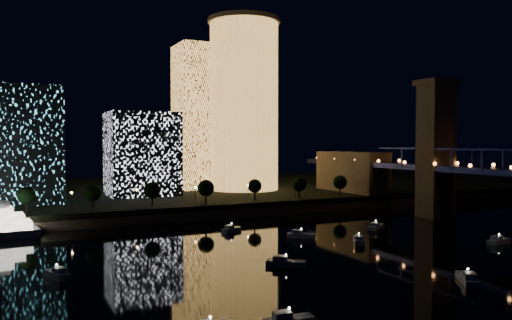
{
  "coord_description": "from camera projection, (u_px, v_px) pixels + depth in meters",
  "views": [
    {
      "loc": [
        -74.01,
        -84.25,
        27.22
      ],
      "look_at": [
        -5.65,
        55.0,
        21.8
      ],
      "focal_mm": 35.0,
      "sensor_mm": 36.0,
      "label": 1
    }
  ],
  "objects": [
    {
      "name": "seawall",
      "position": [
        237.0,
        213.0,
        182.64
      ],
      "size": [
        420.0,
        6.0,
        3.0
      ],
      "primitive_type": "cube",
      "color": "#6B5E4C",
      "rests_on": "ground"
    },
    {
      "name": "esplanade_trees",
      "position": [
        146.0,
        191.0,
        173.51
      ],
      "size": [
        165.65,
        6.83,
        8.91
      ],
      "color": "black",
      "rests_on": "far_bank"
    },
    {
      "name": "far_bank",
      "position": [
        175.0,
        191.0,
        252.58
      ],
      "size": [
        420.0,
        160.0,
        5.0
      ],
      "primitive_type": "cube",
      "color": "black",
      "rests_on": "ground"
    },
    {
      "name": "midrise_blocks",
      "position": [
        49.0,
        155.0,
        191.09
      ],
      "size": [
        112.84,
        33.9,
        42.73
      ],
      "color": "white",
      "rests_on": "far_bank"
    },
    {
      "name": "ground",
      "position": [
        390.0,
        267.0,
        109.13
      ],
      "size": [
        520.0,
        520.0,
        0.0
      ],
      "primitive_type": "plane",
      "color": "black",
      "rests_on": "ground"
    },
    {
      "name": "tower_cylindrical",
      "position": [
        244.0,
        105.0,
        235.18
      ],
      "size": [
        34.0,
        34.0,
        80.09
      ],
      "color": "#F5AC4E",
      "rests_on": "far_bank"
    },
    {
      "name": "motorboats",
      "position": [
        342.0,
        254.0,
        118.32
      ],
      "size": [
        116.38,
        79.86,
        2.78
      ],
      "color": "silver",
      "rests_on": "ground"
    },
    {
      "name": "tower_rectangular",
      "position": [
        199.0,
        117.0,
        241.23
      ],
      "size": [
        21.68,
        21.68,
        69.0
      ],
      "primitive_type": "cube",
      "color": "#F5AC4E",
      "rests_on": "far_bank"
    },
    {
      "name": "street_lamps",
      "position": [
        137.0,
        193.0,
        178.17
      ],
      "size": [
        132.7,
        0.7,
        5.65
      ],
      "color": "black",
      "rests_on": "far_bank"
    }
  ]
}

